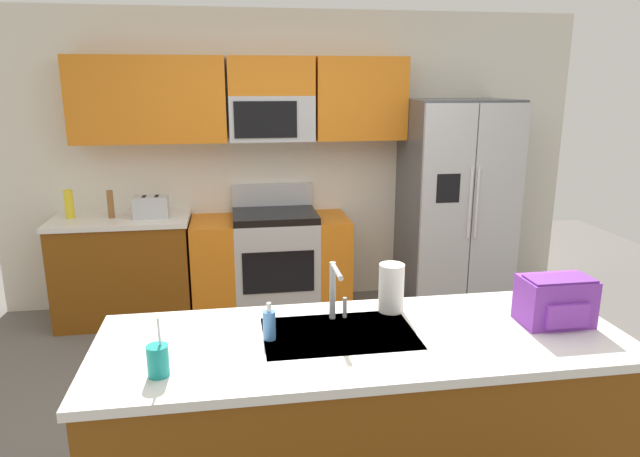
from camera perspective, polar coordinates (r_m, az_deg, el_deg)
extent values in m
plane|color=#66605B|center=(3.65, 1.70, -18.63)|extent=(9.00, 9.00, 0.00)
cube|color=silver|center=(5.23, -2.61, 6.89)|extent=(5.20, 0.10, 2.60)
cube|color=orange|center=(5.02, -20.05, 12.04)|extent=(0.70, 0.32, 0.70)
cube|color=orange|center=(4.95, -12.74, 12.52)|extent=(0.55, 0.32, 0.70)
cube|color=orange|center=(5.07, 4.03, 12.88)|extent=(0.79, 0.32, 0.70)
cube|color=#B7BABF|center=(4.96, -4.91, 10.97)|extent=(0.72, 0.32, 0.38)
cube|color=black|center=(4.79, -5.48, 10.83)|extent=(0.52, 0.01, 0.30)
cube|color=orange|center=(4.95, -5.00, 15.02)|extent=(0.72, 0.32, 0.32)
cube|color=brown|center=(5.13, -19.00, -4.04)|extent=(1.09, 0.60, 0.86)
cube|color=silver|center=(5.01, -19.42, 0.85)|extent=(1.12, 0.63, 0.04)
cube|color=#B7BABF|center=(5.06, -4.48, -3.63)|extent=(0.72, 0.60, 0.84)
cube|color=black|center=(4.76, -4.18, -4.41)|extent=(0.60, 0.01, 0.36)
cube|color=black|center=(4.94, -4.58, 1.34)|extent=(0.72, 0.60, 0.06)
cube|color=#B7BABF|center=(5.18, -4.85, 3.41)|extent=(0.72, 0.06, 0.20)
cube|color=orange|center=(5.05, -10.61, -3.88)|extent=(0.36, 0.60, 0.84)
cube|color=orange|center=(5.12, 1.11, -3.36)|extent=(0.28, 0.60, 0.84)
cube|color=#4C4F54|center=(5.26, 13.35, 2.40)|extent=(0.90, 0.70, 1.85)
cube|color=#B7BABF|center=(4.84, 12.53, 1.42)|extent=(0.44, 0.04, 1.81)
cube|color=#B7BABF|center=(5.02, 17.32, 1.57)|extent=(0.44, 0.04, 1.81)
cylinder|color=silver|center=(4.87, 14.86, 2.47)|extent=(0.02, 0.02, 0.60)
cylinder|color=silver|center=(4.89, 15.50, 2.48)|extent=(0.02, 0.02, 0.60)
cube|color=black|center=(4.77, 12.77, 3.96)|extent=(0.20, 0.00, 0.24)
cube|color=brown|center=(2.80, 4.18, -19.48)|extent=(2.31, 0.81, 0.86)
cube|color=silver|center=(2.58, 4.37, -11.16)|extent=(2.35, 0.85, 0.04)
cube|color=#B7BABF|center=(2.60, 1.93, -10.76)|extent=(0.68, 0.44, 0.03)
cube|color=#B7BABF|center=(4.90, -16.61, 2.09)|extent=(0.28, 0.16, 0.18)
cube|color=black|center=(4.89, -17.26, 3.07)|extent=(0.03, 0.11, 0.01)
cube|color=black|center=(4.87, -16.10, 3.13)|extent=(0.03, 0.11, 0.01)
cylinder|color=brown|center=(4.99, -20.30, 2.31)|extent=(0.05, 0.05, 0.23)
cylinder|color=yellow|center=(5.11, -23.91, 2.26)|extent=(0.07, 0.07, 0.24)
cylinder|color=#B7BABF|center=(2.69, 1.26, -6.25)|extent=(0.03, 0.03, 0.28)
cylinder|color=#B7BABF|center=(2.55, 1.68, -4.31)|extent=(0.02, 0.20, 0.02)
cylinder|color=#B7BABF|center=(2.74, 2.50, -7.94)|extent=(0.02, 0.02, 0.10)
cylinder|color=teal|center=(2.31, -15.97, -12.65)|extent=(0.08, 0.08, 0.12)
cylinder|color=white|center=(2.26, -15.86, -10.11)|extent=(0.01, 0.03, 0.14)
cylinder|color=#4C8CD8|center=(2.52, -5.12, -9.67)|extent=(0.06, 0.06, 0.13)
cylinder|color=white|center=(2.48, -5.16, -7.88)|extent=(0.02, 0.02, 0.04)
cylinder|color=white|center=(2.80, 7.18, -5.93)|extent=(0.12, 0.12, 0.24)
cube|color=purple|center=(2.87, 22.54, -6.73)|extent=(0.32, 0.20, 0.22)
cube|color=#702F97|center=(2.82, 22.96, -4.87)|extent=(0.30, 0.14, 0.03)
cube|color=purple|center=(2.80, 23.60, -8.04)|extent=(0.20, 0.03, 0.11)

